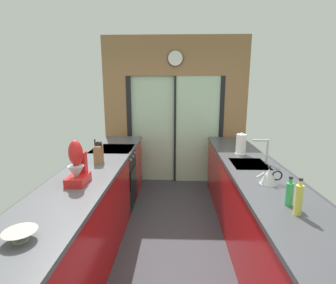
# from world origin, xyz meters

# --- Properties ---
(ground_plane) EXTENTS (5.04, 7.60, 0.02)m
(ground_plane) POSITION_xyz_m (0.00, 0.60, -0.01)
(ground_plane) COLOR #38383D
(back_wall_unit) EXTENTS (2.64, 0.12, 2.70)m
(back_wall_unit) POSITION_xyz_m (0.00, 2.40, 1.52)
(back_wall_unit) COLOR olive
(back_wall_unit) RESTS_ON ground_plane
(left_counter_run) EXTENTS (0.62, 3.80, 0.92)m
(left_counter_run) POSITION_xyz_m (-0.91, 0.13, 0.47)
(left_counter_run) COLOR #AD0C0F
(left_counter_run) RESTS_ON ground_plane
(right_counter_run) EXTENTS (0.62, 3.80, 0.92)m
(right_counter_run) POSITION_xyz_m (0.91, 0.30, 0.46)
(right_counter_run) COLOR #AD0C0F
(right_counter_run) RESTS_ON ground_plane
(sink_faucet) EXTENTS (0.19, 0.02, 0.29)m
(sink_faucet) POSITION_xyz_m (1.06, 0.55, 1.11)
(sink_faucet) COLOR #B7BABC
(sink_faucet) RESTS_ON right_counter_run
(oven_range) EXTENTS (0.60, 0.60, 0.92)m
(oven_range) POSITION_xyz_m (-0.91, 1.25, 0.46)
(oven_range) COLOR black
(oven_range) RESTS_ON ground_plane
(mixing_bowl) EXTENTS (0.20, 0.20, 0.06)m
(mixing_bowl) POSITION_xyz_m (-0.89, -1.05, 0.95)
(mixing_bowl) COLOR gray
(mixing_bowl) RESTS_ON left_counter_run
(knife_block) EXTENTS (0.09, 0.14, 0.29)m
(knife_block) POSITION_xyz_m (-0.89, 0.51, 1.03)
(knife_block) COLOR brown
(knife_block) RESTS_ON left_counter_run
(stand_mixer) EXTENTS (0.17, 0.27, 0.42)m
(stand_mixer) POSITION_xyz_m (-0.89, -0.14, 1.08)
(stand_mixer) COLOR red
(stand_mixer) RESTS_ON left_counter_run
(kettle) EXTENTS (0.24, 0.16, 0.18)m
(kettle) POSITION_xyz_m (0.89, -0.09, 1.00)
(kettle) COLOR #B7BABC
(kettle) RESTS_ON right_counter_run
(soap_bottle_near) EXTENTS (0.05, 0.05, 0.27)m
(soap_bottle_near) POSITION_xyz_m (0.89, -0.68, 1.04)
(soap_bottle_near) COLOR #D1CC4C
(soap_bottle_near) RESTS_ON right_counter_run
(soap_bottle_far) EXTENTS (0.06, 0.06, 0.23)m
(soap_bottle_far) POSITION_xyz_m (0.89, -0.53, 1.02)
(soap_bottle_far) COLOR #339E56
(soap_bottle_far) RESTS_ON right_counter_run
(paper_towel_roll) EXTENTS (0.15, 0.15, 0.30)m
(paper_towel_roll) POSITION_xyz_m (0.89, 0.98, 1.06)
(paper_towel_roll) COLOR #B7BABC
(paper_towel_roll) RESTS_ON right_counter_run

